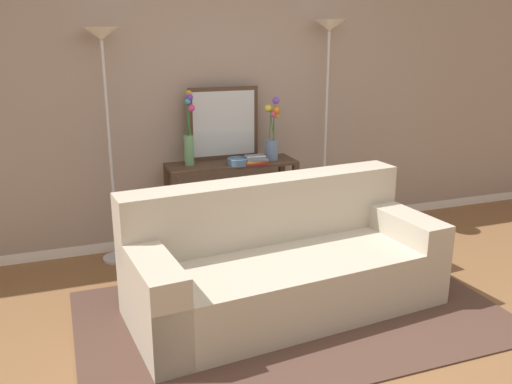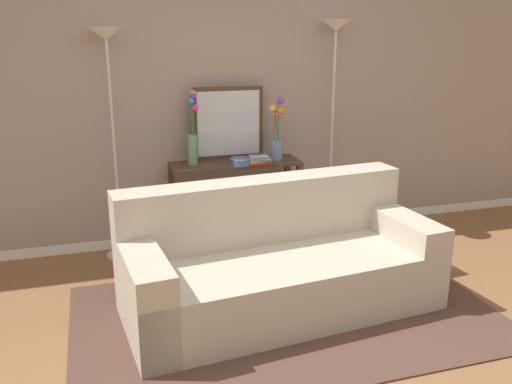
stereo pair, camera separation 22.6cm
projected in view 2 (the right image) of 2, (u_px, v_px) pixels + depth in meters
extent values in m
cube|color=brown|center=(321.00, 361.00, 3.26)|extent=(16.00, 16.00, 0.02)
cube|color=white|center=(229.00, 229.00, 5.29)|extent=(12.00, 0.15, 0.09)
cube|color=gray|center=(227.00, 88.00, 4.90)|extent=(12.00, 0.14, 2.63)
cube|color=#51382D|center=(286.00, 315.00, 3.76)|extent=(2.87, 1.73, 0.01)
cube|color=#BCB29E|center=(282.00, 282.00, 3.79)|extent=(2.24, 1.11, 0.42)
cube|color=#BCB29E|center=(264.00, 209.00, 3.95)|extent=(2.17, 0.47, 0.46)
cube|color=#BCB29E|center=(144.00, 295.00, 3.41)|extent=(0.33, 0.93, 0.60)
cube|color=#BCB29E|center=(396.00, 250.00, 4.12)|extent=(0.33, 0.93, 0.60)
cube|color=#473323|center=(235.00, 163.00, 4.76)|extent=(1.14, 0.37, 0.03)
cube|color=#473323|center=(236.00, 231.00, 4.94)|extent=(1.05, 0.31, 0.01)
cube|color=#473323|center=(178.00, 218.00, 4.58)|extent=(0.05, 0.05, 0.77)
cube|color=#473323|center=(299.00, 206.00, 4.88)|extent=(0.05, 0.05, 0.77)
cube|color=#473323|center=(173.00, 207.00, 4.87)|extent=(0.05, 0.05, 0.77)
cube|color=#473323|center=(287.00, 196.00, 5.17)|extent=(0.05, 0.05, 0.77)
cylinder|color=silver|center=(122.00, 255.00, 4.77)|extent=(0.26, 0.26, 0.02)
cylinder|color=silver|center=(115.00, 153.00, 4.51)|extent=(0.02, 0.02, 1.81)
cone|color=silver|center=(106.00, 33.00, 4.24)|extent=(0.28, 0.28, 0.10)
cylinder|color=silver|center=(328.00, 232.00, 5.32)|extent=(0.26, 0.26, 0.02)
cylinder|color=silver|center=(332.00, 136.00, 5.05)|extent=(0.02, 0.02, 1.87)
cone|color=silver|center=(336.00, 25.00, 4.77)|extent=(0.28, 0.28, 0.10)
cube|color=#473323|center=(228.00, 123.00, 4.80)|extent=(0.63, 0.02, 0.64)
cube|color=silver|center=(229.00, 123.00, 4.79)|extent=(0.56, 0.01, 0.57)
cylinder|color=#669E6B|center=(193.00, 149.00, 4.65)|extent=(0.08, 0.08, 0.26)
cylinder|color=#3D7538|center=(192.00, 118.00, 4.56)|extent=(0.03, 0.01, 0.29)
sphere|color=#2FA3D5|center=(191.00, 101.00, 4.50)|extent=(0.05, 0.05, 0.05)
cylinder|color=#3D7538|center=(192.00, 114.00, 4.57)|extent=(0.04, 0.04, 0.34)
sphere|color=gold|center=(193.00, 93.00, 4.54)|extent=(0.05, 0.05, 0.05)
cylinder|color=#3D7538|center=(193.00, 121.00, 4.58)|extent=(0.02, 0.04, 0.23)
sphere|color=#E53D8E|center=(195.00, 108.00, 4.54)|extent=(0.06, 0.06, 0.06)
cylinder|color=#3D7538|center=(192.00, 116.00, 4.56)|extent=(0.03, 0.02, 0.32)
sphere|color=#6335C5|center=(193.00, 97.00, 4.50)|extent=(0.06, 0.06, 0.06)
cylinder|color=#6B84AD|center=(276.00, 150.00, 4.82)|extent=(0.12, 0.12, 0.18)
cylinder|color=#3D7538|center=(277.00, 128.00, 4.74)|extent=(0.04, 0.01, 0.23)
sphere|color=#C63C7E|center=(277.00, 115.00, 4.69)|extent=(0.04, 0.04, 0.04)
cylinder|color=#3D7538|center=(278.00, 128.00, 4.76)|extent=(0.02, 0.03, 0.22)
sphere|color=gold|center=(281.00, 115.00, 4.73)|extent=(0.06, 0.06, 0.06)
cylinder|color=#3D7538|center=(278.00, 126.00, 4.75)|extent=(0.03, 0.04, 0.26)
sphere|color=#C36C1C|center=(281.00, 111.00, 4.71)|extent=(0.07, 0.07, 0.07)
cylinder|color=#3D7538|center=(278.00, 121.00, 4.75)|extent=(0.01, 0.02, 0.35)
sphere|color=#6F43CC|center=(281.00, 101.00, 4.71)|extent=(0.06, 0.06, 0.06)
cylinder|color=#3D7538|center=(275.00, 125.00, 4.76)|extent=(0.03, 0.03, 0.28)
sphere|color=yellow|center=(273.00, 109.00, 4.73)|extent=(0.07, 0.07, 0.07)
cylinder|color=#4C7093|center=(241.00, 162.00, 4.65)|extent=(0.18, 0.18, 0.05)
torus|color=#4C7093|center=(241.00, 159.00, 4.64)|extent=(0.18, 0.18, 0.01)
cube|color=maroon|center=(258.00, 163.00, 4.69)|extent=(0.22, 0.16, 0.02)
cube|color=#B77F33|center=(258.00, 161.00, 4.69)|extent=(0.22, 0.16, 0.02)
cube|color=slate|center=(260.00, 159.00, 4.68)|extent=(0.19, 0.15, 0.02)
cube|color=slate|center=(259.00, 157.00, 4.68)|extent=(0.17, 0.13, 0.02)
cube|color=silver|center=(187.00, 245.00, 4.84)|extent=(0.03, 0.17, 0.13)
cube|color=maroon|center=(192.00, 245.00, 4.85)|extent=(0.05, 0.14, 0.12)
cube|color=#BC3328|center=(197.00, 245.00, 4.86)|extent=(0.03, 0.17, 0.12)
cube|color=#6B3360|center=(201.00, 244.00, 4.87)|extent=(0.03, 0.13, 0.12)
cube|color=#2D2D33|center=(205.00, 244.00, 4.89)|extent=(0.03, 0.15, 0.11)
cube|color=#B77F33|center=(209.00, 243.00, 4.90)|extent=(0.05, 0.13, 0.12)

